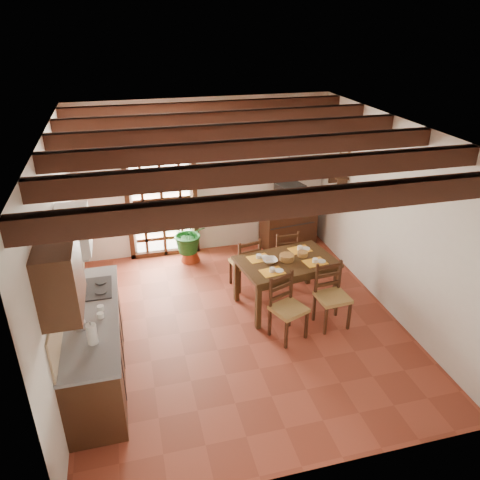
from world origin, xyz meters
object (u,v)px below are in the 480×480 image
object	(u,v)px
dining_table	(286,266)
potted_plant	(189,232)
sideboard	(288,225)
pendant_lamp	(288,173)
chair_near_right	(331,307)
chair_far_right	(283,263)
chair_far_left	(245,271)
crt_tv	(290,194)
chair_near_left	(287,319)
kitchen_counter	(95,345)

from	to	relation	value
dining_table	potted_plant	world-z (taller)	potted_plant
dining_table	sideboard	world-z (taller)	sideboard
dining_table	pendant_lamp	xyz separation A→B (m)	(-0.00, 0.10, 1.41)
dining_table	chair_near_right	world-z (taller)	chair_near_right
dining_table	chair_far_right	bearing A→B (deg)	64.07
chair_far_left	pendant_lamp	size ratio (longest dim) A/B	1.06
dining_table	chair_near_right	bearing A→B (deg)	-63.87
chair_far_right	sideboard	world-z (taller)	chair_far_right
sideboard	crt_tv	world-z (taller)	crt_tv
chair_near_left	chair_far_left	xyz separation A→B (m)	(-0.22, 1.42, -0.01)
chair_far_left	potted_plant	world-z (taller)	potted_plant
chair_near_left	sideboard	world-z (taller)	chair_near_left
chair_near_left	chair_near_right	world-z (taller)	chair_near_right
chair_near_left	potted_plant	size ratio (longest dim) A/B	0.46
potted_plant	dining_table	bearing A→B (deg)	-55.75
crt_tv	dining_table	bearing A→B (deg)	-125.08
dining_table	pendant_lamp	world-z (taller)	pendant_lamp
chair_near_right	potted_plant	xyz separation A→B (m)	(-1.65, 2.40, 0.28)
potted_plant	sideboard	bearing A→B (deg)	4.48
chair_far_left	sideboard	xyz separation A→B (m)	(1.18, 1.24, 0.15)
chair_near_right	chair_far_right	bearing A→B (deg)	94.67
chair_near_right	chair_far_left	distance (m)	1.60
dining_table	chair_near_right	xyz separation A→B (m)	(0.46, -0.65, -0.37)
chair_near_right	sideboard	xyz separation A→B (m)	(0.26, 2.55, 0.14)
chair_near_left	sideboard	xyz separation A→B (m)	(0.96, 2.66, 0.14)
dining_table	potted_plant	bearing A→B (deg)	115.34
chair_far_right	pendant_lamp	bearing A→B (deg)	69.24
dining_table	chair_far_left	world-z (taller)	chair_far_left
chair_far_right	pendant_lamp	xyz separation A→B (m)	(-0.23, -0.66, 1.80)
crt_tv	potted_plant	xyz separation A→B (m)	(-1.91, -0.14, -0.48)
kitchen_counter	pendant_lamp	xyz separation A→B (m)	(2.75, 1.03, 1.60)
chair_near_right	potted_plant	bearing A→B (deg)	120.10
chair_far_right	crt_tv	size ratio (longest dim) A/B	1.69
chair_far_right	kitchen_counter	bearing A→B (deg)	28.23
dining_table	chair_near_left	size ratio (longest dim) A/B	1.66
kitchen_counter	dining_table	bearing A→B (deg)	18.71
dining_table	pendant_lamp	distance (m)	1.42
chair_near_right	chair_far_left	world-z (taller)	chair_near_right
chair_far_right	chair_near_right	bearing A→B (deg)	97.67
chair_far_left	sideboard	distance (m)	1.72
crt_tv	chair_far_left	bearing A→B (deg)	-147.86
dining_table	potted_plant	distance (m)	2.11
chair_near_left	sideboard	distance (m)	2.83
chair_far_right	potted_plant	size ratio (longest dim) A/B	0.45
chair_near_left	chair_near_right	xyz separation A→B (m)	(0.70, 0.11, 0.00)
chair_far_right	potted_plant	xyz separation A→B (m)	(-1.42, 0.98, 0.29)
kitchen_counter	sideboard	world-z (taller)	kitchen_counter
kitchen_counter	crt_tv	bearing A→B (deg)	39.07
dining_table	chair_far_right	distance (m)	0.88
crt_tv	chair_near_right	bearing A→B (deg)	-110.06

